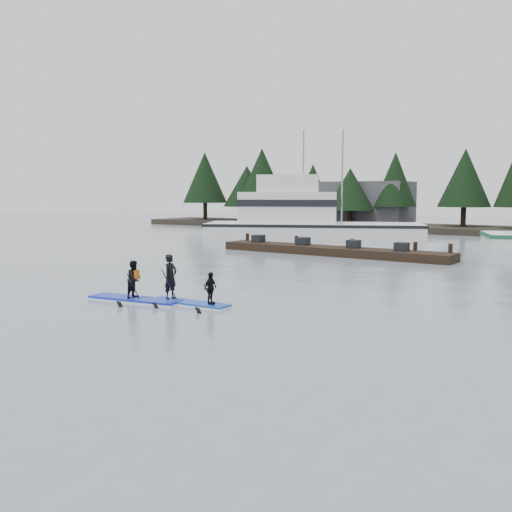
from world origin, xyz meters
The scene contains 10 objects.
ground centered at (0.00, 0.00, 0.00)m, with size 160.00×160.00×0.00m, color slate.
far_shore centered at (0.00, 42.00, 0.30)m, with size 70.00×8.00×0.60m, color #2D281E.
treeline centered at (0.00, 42.00, 0.00)m, with size 60.00×4.00×8.00m, color black, non-canonical shape.
waterfront_building centered at (-14.00, 44.00, 2.50)m, with size 18.00×6.00×5.00m, color #4C4C51.
fishing_boat_large centered at (-8.67, 28.05, 0.76)m, with size 18.27×11.58×10.01m.
floating_dock centered at (-1.63, 17.41, 0.25)m, with size 15.03×2.00×0.50m, color black.
buoy_b centered at (-2.94, 23.98, 0.00)m, with size 0.58×0.58×0.58m, color #FF260C.
buoy_a centered at (-10.74, 23.79, 0.00)m, with size 0.48×0.48×0.48m, color #FF260C.
paddleboard_solo centered at (-1.23, -0.10, 0.45)m, with size 3.56×1.26×1.87m.
paddleboard_duo centered at (0.61, 0.44, 0.57)m, with size 3.04×1.07×2.22m.
Camera 1 is at (12.79, -14.62, 3.79)m, focal length 40.00 mm.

